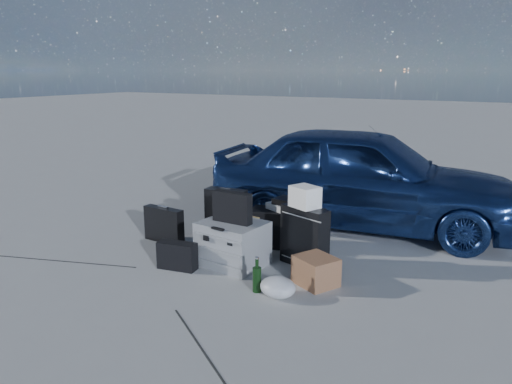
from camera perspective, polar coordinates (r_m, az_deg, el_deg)
ground at (r=4.84m, az=-5.87°, el=-9.18°), size 60.00×60.00×0.00m
car at (r=6.19m, az=12.07°, el=1.73°), size 3.81×1.93×1.25m
pelican_case at (r=4.94m, az=-2.66°, el=-5.91°), size 0.65×0.55×0.44m
laptop_bag at (r=4.82m, az=-2.74°, el=-1.77°), size 0.40×0.11×0.30m
briefcase at (r=5.68m, az=-10.48°, el=-3.70°), size 0.51×0.14×0.39m
suitcase_left at (r=5.58m, az=-3.43°, el=-2.71°), size 0.48×0.20×0.60m
suitcase_right at (r=4.91m, az=5.56°, el=-5.10°), size 0.53×0.32×0.59m
white_carton at (r=4.80m, az=5.62°, el=-0.55°), size 0.32×0.29×0.21m
duffel_bag at (r=5.47m, az=3.64°, el=-4.15°), size 0.87×0.57×0.40m
flat_box_white at (r=5.42m, az=3.61°, el=-1.73°), size 0.48×0.43×0.07m
flat_box_black at (r=5.38m, az=3.73°, el=-1.09°), size 0.33×0.26×0.06m
kraft_bag at (r=5.28m, az=-1.38°, el=-4.87°), size 0.30×0.20×0.38m
cardboard_box at (r=4.55m, az=6.86°, el=-8.94°), size 0.45×0.43×0.26m
plastic_bag at (r=4.31m, az=2.52°, el=-10.81°), size 0.35×0.31×0.18m
messenger_bag at (r=4.92m, az=-8.99°, el=-7.21°), size 0.40×0.21×0.27m
green_bottle at (r=4.37m, az=0.11°, el=-9.49°), size 0.08×0.08×0.30m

